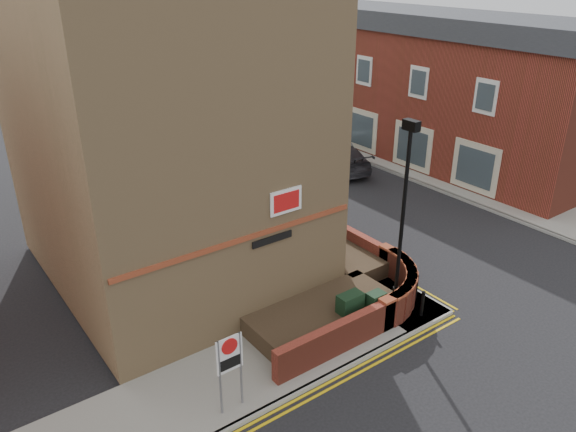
# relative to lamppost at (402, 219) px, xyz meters

# --- Properties ---
(ground) EXTENTS (120.00, 120.00, 0.00)m
(ground) POSITION_rel_lamppost_xyz_m (-1.60, -1.20, -3.34)
(ground) COLOR black
(ground) RESTS_ON ground
(pavement_corner) EXTENTS (13.00, 3.00, 0.12)m
(pavement_corner) POSITION_rel_lamppost_xyz_m (-5.10, 0.30, -3.28)
(pavement_corner) COLOR gray
(pavement_corner) RESTS_ON ground
(pavement_main) EXTENTS (2.00, 32.00, 0.12)m
(pavement_main) POSITION_rel_lamppost_xyz_m (0.40, 14.80, -3.28)
(pavement_main) COLOR gray
(pavement_main) RESTS_ON ground
(pavement_far) EXTENTS (4.00, 40.00, 0.12)m
(pavement_far) POSITION_rel_lamppost_xyz_m (11.40, 11.80, -3.28)
(pavement_far) COLOR gray
(pavement_far) RESTS_ON ground
(kerb_side) EXTENTS (13.00, 0.15, 0.12)m
(kerb_side) POSITION_rel_lamppost_xyz_m (-5.10, -1.20, -3.28)
(kerb_side) COLOR gray
(kerb_side) RESTS_ON ground
(kerb_main_near) EXTENTS (0.15, 32.00, 0.12)m
(kerb_main_near) POSITION_rel_lamppost_xyz_m (1.40, 14.80, -3.28)
(kerb_main_near) COLOR gray
(kerb_main_near) RESTS_ON ground
(kerb_main_far) EXTENTS (0.15, 40.00, 0.12)m
(kerb_main_far) POSITION_rel_lamppost_xyz_m (9.40, 11.80, -3.28)
(kerb_main_far) COLOR gray
(kerb_main_far) RESTS_ON ground
(yellow_lines_side) EXTENTS (13.00, 0.28, 0.01)m
(yellow_lines_side) POSITION_rel_lamppost_xyz_m (-5.10, -1.45, -3.34)
(yellow_lines_side) COLOR gold
(yellow_lines_side) RESTS_ON ground
(yellow_lines_main) EXTENTS (0.28, 32.00, 0.01)m
(yellow_lines_main) POSITION_rel_lamppost_xyz_m (1.65, 14.80, -3.34)
(yellow_lines_main) COLOR gold
(yellow_lines_main) RESTS_ON ground
(corner_building) EXTENTS (8.95, 10.40, 13.60)m
(corner_building) POSITION_rel_lamppost_xyz_m (-4.44, 6.80, 2.88)
(corner_building) COLOR tan
(corner_building) RESTS_ON ground
(garden_wall) EXTENTS (6.80, 6.00, 1.20)m
(garden_wall) POSITION_rel_lamppost_xyz_m (-1.60, 1.30, -3.34)
(garden_wall) COLOR maroon
(garden_wall) RESTS_ON ground
(lamppost) EXTENTS (0.25, 0.50, 6.30)m
(lamppost) POSITION_rel_lamppost_xyz_m (0.00, 0.00, 0.00)
(lamppost) COLOR black
(lamppost) RESTS_ON pavement_corner
(utility_cabinet_large) EXTENTS (0.80, 0.45, 1.20)m
(utility_cabinet_large) POSITION_rel_lamppost_xyz_m (-1.90, 0.10, -2.62)
(utility_cabinet_large) COLOR black
(utility_cabinet_large) RESTS_ON pavement_corner
(utility_cabinet_small) EXTENTS (0.55, 0.40, 1.10)m
(utility_cabinet_small) POSITION_rel_lamppost_xyz_m (-1.10, -0.20, -2.67)
(utility_cabinet_small) COLOR black
(utility_cabinet_small) RESTS_ON pavement_corner
(bollard_near) EXTENTS (0.11, 0.11, 0.90)m
(bollard_near) POSITION_rel_lamppost_xyz_m (0.40, -0.80, -2.77)
(bollard_near) COLOR black
(bollard_near) RESTS_ON pavement_corner
(bollard_far) EXTENTS (0.11, 0.11, 0.90)m
(bollard_far) POSITION_rel_lamppost_xyz_m (1.00, -0.00, -2.77)
(bollard_far) COLOR black
(bollard_far) RESTS_ON pavement_corner
(zone_sign) EXTENTS (0.72, 0.07, 2.20)m
(zone_sign) POSITION_rel_lamppost_xyz_m (-6.60, -0.70, -1.70)
(zone_sign) COLOR slate
(zone_sign) RESTS_ON pavement_corner
(far_terrace) EXTENTS (5.40, 30.40, 8.00)m
(far_terrace) POSITION_rel_lamppost_xyz_m (12.90, 15.80, 0.70)
(far_terrace) COLOR maroon
(far_terrace) RESTS_ON ground
(far_terrace_cream) EXTENTS (5.40, 12.40, 8.00)m
(far_terrace_cream) POSITION_rel_lamppost_xyz_m (12.90, 36.80, 0.71)
(far_terrace_cream) COLOR #BFB99E
(far_terrace_cream) RESTS_ON ground
(tree_near) EXTENTS (3.64, 3.65, 6.70)m
(tree_near) POSITION_rel_lamppost_xyz_m (0.40, 12.85, 1.36)
(tree_near) COLOR #382B1E
(tree_near) RESTS_ON pavement_main
(tree_mid) EXTENTS (4.03, 4.03, 7.42)m
(tree_mid) POSITION_rel_lamppost_xyz_m (0.40, 20.85, 1.85)
(tree_mid) COLOR #382B1E
(tree_mid) RESTS_ON pavement_main
(tree_far) EXTENTS (3.81, 3.81, 7.00)m
(tree_far) POSITION_rel_lamppost_xyz_m (0.40, 28.85, 1.57)
(tree_far) COLOR #382B1E
(tree_far) RESTS_ON pavement_main
(traffic_light_assembly) EXTENTS (0.20, 0.16, 4.20)m
(traffic_light_assembly) POSITION_rel_lamppost_xyz_m (0.80, 23.80, -0.56)
(traffic_light_assembly) COLOR black
(traffic_light_assembly) RESTS_ON pavement_main
(silver_car_near) EXTENTS (1.83, 4.30, 1.38)m
(silver_car_near) POSITION_rel_lamppost_xyz_m (2.09, 11.63, -2.65)
(silver_car_near) COLOR #94959B
(silver_car_near) RESTS_ON ground
(red_car_main) EXTENTS (4.08, 5.88, 1.49)m
(red_car_main) POSITION_rel_lamppost_xyz_m (2.93, 15.22, -2.60)
(red_car_main) COLOR maroon
(red_car_main) RESTS_ON ground
(grey_car_far) EXTENTS (3.07, 5.17, 1.40)m
(grey_car_far) POSITION_rel_lamppost_xyz_m (7.51, 11.42, -2.64)
(grey_car_far) COLOR #2D2C31
(grey_car_far) RESTS_ON ground
(silver_car_far) EXTENTS (3.03, 4.30, 1.36)m
(silver_car_far) POSITION_rel_lamppost_xyz_m (8.60, 12.80, -2.66)
(silver_car_far) COLOR #B0B5B8
(silver_car_far) RESTS_ON ground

